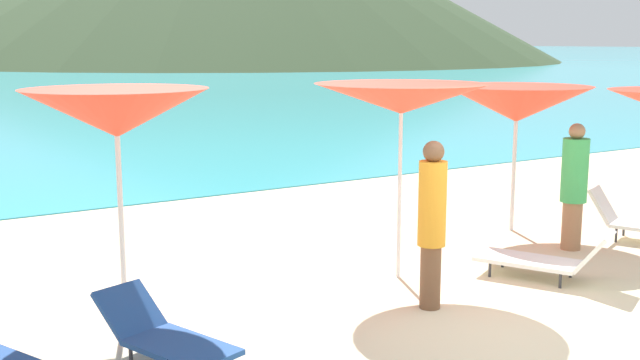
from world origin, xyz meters
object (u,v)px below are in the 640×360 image
umbrella_2 (116,113)px  lounge_chair_2 (163,334)px  umbrella_3 (401,99)px  lounge_chair_5 (634,220)px  beachgoer_4 (574,184)px  lounge_chair_3 (547,258)px  beachgoer_0 (432,219)px  umbrella_4 (517,104)px

umbrella_2 → lounge_chair_2: (-0.08, -1.35, -1.87)m
umbrella_3 → lounge_chair_5: bearing=-5.9°
beachgoer_4 → lounge_chair_5: bearing=87.5°
lounge_chair_2 → umbrella_3: bearing=-3.5°
lounge_chair_3 → beachgoer_0: beachgoer_0 is taller
umbrella_2 → umbrella_4: (6.19, 0.54, -0.21)m
lounge_chair_2 → beachgoer_0: bearing=-21.9°
umbrella_2 → lounge_chair_3: 5.27m
umbrella_3 → beachgoer_0: 1.65m
lounge_chair_5 → beachgoer_4: (-1.13, 0.17, 0.61)m
umbrella_4 → lounge_chair_5: bearing=-53.8°
lounge_chair_2 → lounge_chair_5: 7.31m
umbrella_4 → lounge_chair_2: 6.76m
umbrella_3 → beachgoer_4: umbrella_3 is taller
umbrella_3 → lounge_chair_5: (3.95, -0.41, -1.86)m
umbrella_4 → umbrella_3: bearing=-161.4°
lounge_chair_5 → beachgoer_0: size_ratio=0.80×
lounge_chair_2 → lounge_chair_3: (4.79, -0.13, 0.02)m
umbrella_3 → lounge_chair_5: umbrella_3 is taller
lounge_chair_5 → umbrella_4: bearing=102.5°
umbrella_3 → lounge_chair_3: size_ratio=1.42×
umbrella_3 → lounge_chair_5: size_ratio=1.61×
umbrella_3 → umbrella_4: size_ratio=0.99×
lounge_chair_3 → beachgoer_4: beachgoer_4 is taller
lounge_chair_5 → umbrella_3: bearing=150.4°
umbrella_2 → lounge_chair_5: umbrella_2 is taller
lounge_chair_5 → beachgoer_0: bearing=164.9°
lounge_chair_5 → beachgoer_4: beachgoer_4 is taller
umbrella_2 → lounge_chair_3: bearing=-17.5°
beachgoer_4 → lounge_chair_3: bearing=-54.1°
umbrella_2 → umbrella_4: bearing=5.0°
lounge_chair_3 → lounge_chair_2: bearing=-28.3°
umbrella_2 → beachgoer_4: size_ratio=1.36×
beachgoer_0 → beachgoer_4: size_ratio=1.04×
umbrella_2 → lounge_chair_3: size_ratio=1.43×
beachgoer_0 → lounge_chair_2: bearing=108.3°
lounge_chair_3 → lounge_chair_5: bearing=167.4°
lounge_chair_5 → beachgoer_4: bearing=147.9°
umbrella_4 → umbrella_2: bearing=-175.0°
umbrella_2 → beachgoer_4: umbrella_2 is taller
beachgoer_0 → umbrella_2: bearing=83.6°
umbrella_4 → beachgoer_4: umbrella_4 is taller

